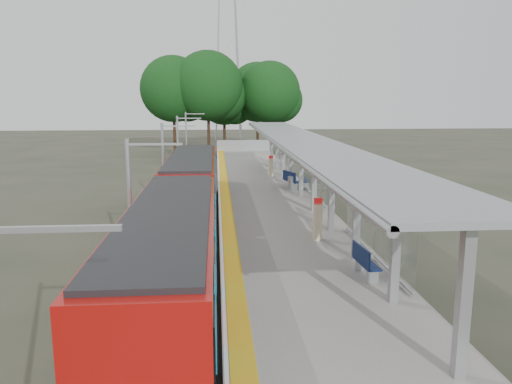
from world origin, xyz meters
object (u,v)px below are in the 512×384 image
(litter_bin, at_px, (291,183))
(info_pillar_far, at_px, (271,167))
(train, at_px, (185,209))
(bench_mid, at_px, (291,180))
(info_pillar_near, at_px, (318,222))
(bench_near, at_px, (364,261))
(bench_far, at_px, (303,179))

(litter_bin, bearing_deg, info_pillar_far, 97.04)
(train, xyz_separation_m, bench_mid, (6.29, 10.35, -0.45))
(info_pillar_near, relative_size, litter_bin, 2.04)
(bench_mid, xyz_separation_m, litter_bin, (-0.06, -0.43, -0.16))
(train, bearing_deg, info_pillar_near, -17.15)
(bench_near, relative_size, bench_far, 0.98)
(litter_bin, bearing_deg, bench_near, -89.91)
(bench_mid, distance_m, litter_bin, 0.46)
(info_pillar_far, bearing_deg, train, -119.59)
(bench_mid, distance_m, bench_far, 0.87)
(bench_far, distance_m, info_pillar_near, 12.47)
(info_pillar_near, height_order, litter_bin, info_pillar_near)
(bench_near, height_order, litter_bin, bench_near)
(info_pillar_near, bearing_deg, litter_bin, 84.69)
(train, relative_size, info_pillar_far, 17.33)
(train, height_order, info_pillar_near, train)
(train, distance_m, bench_far, 12.81)
(bench_near, bearing_deg, info_pillar_near, 94.55)
(bench_mid, xyz_separation_m, bench_far, (0.82, 0.30, -0.04))
(train, relative_size, bench_far, 17.20)
(info_pillar_far, bearing_deg, bench_near, -98.15)
(bench_near, distance_m, info_pillar_near, 4.53)
(bench_far, relative_size, litter_bin, 1.82)
(bench_far, height_order, info_pillar_near, info_pillar_near)
(info_pillar_far, height_order, litter_bin, info_pillar_far)
(bench_far, bearing_deg, info_pillar_near, -90.04)
(bench_near, distance_m, info_pillar_far, 21.81)
(info_pillar_near, height_order, info_pillar_far, info_pillar_near)
(bench_near, xyz_separation_m, bench_mid, (0.03, 16.55, 0.04))
(train, xyz_separation_m, bench_near, (6.26, -6.20, -0.50))
(litter_bin, bearing_deg, train, -122.15)
(bench_mid, relative_size, info_pillar_near, 0.96)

